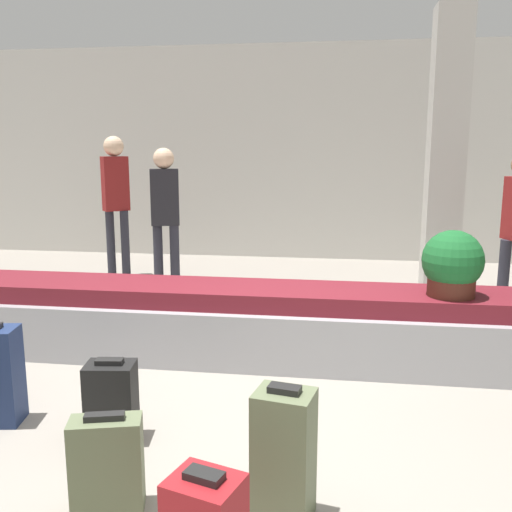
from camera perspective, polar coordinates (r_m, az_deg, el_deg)
name	(u,v)px	position (r m, az deg, el deg)	size (l,w,h in m)	color
ground_plane	(224,435)	(3.58, -3.17, -17.45)	(18.00, 18.00, 0.00)	gray
back_wall	(298,153)	(8.77, 4.18, 10.19)	(18.00, 0.06, 3.20)	beige
carousel	(256,324)	(4.66, 0.00, -6.80)	(6.80, 0.77, 0.59)	#9E9EA3
pillar	(446,156)	(6.84, 18.44, 9.50)	(0.39, 0.39, 3.20)	beige
suitcase_1	(107,464)	(2.93, -14.68, -19.48)	(0.36, 0.24, 0.49)	#5B6647
suitcase_3	(111,401)	(3.53, -14.26, -13.90)	(0.31, 0.24, 0.50)	black
suitcase_5	(284,455)	(2.75, 2.80, -19.29)	(0.30, 0.26, 0.65)	#5B6647
potted_plant_0	(452,264)	(4.49, 19.05, -0.81)	(0.45, 0.45, 0.50)	#4C2319
traveler_1	(116,192)	(7.66, -13.86, 6.20)	(0.36, 0.34, 1.83)	#282833
traveler_2	(165,208)	(6.65, -9.08, 4.79)	(0.36, 0.26, 1.69)	#282833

